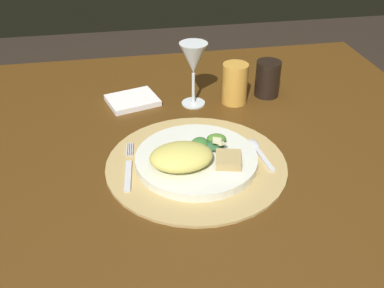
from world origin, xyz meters
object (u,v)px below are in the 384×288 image
(dining_table, at_px, (209,190))
(wine_glass, at_px, (193,61))
(napkin, at_px, (132,100))
(amber_tumbler, at_px, (235,84))
(spoon, at_px, (257,149))
(dinner_plate, at_px, (196,159))
(fork, at_px, (129,168))
(dark_tumbler, at_px, (268,79))

(dining_table, relative_size, wine_glass, 7.12)
(napkin, relative_size, amber_tumbler, 1.17)
(dining_table, xyz_separation_m, spoon, (0.09, -0.07, 0.16))
(dinner_plate, relative_size, amber_tumbler, 2.42)
(wine_glass, bearing_deg, dinner_plate, -99.10)
(fork, bearing_deg, wine_glass, 55.34)
(dark_tumbler, bearing_deg, spoon, -112.39)
(dining_table, distance_m, wine_glass, 0.32)
(spoon, height_order, wine_glass, wine_glass)
(spoon, xyz_separation_m, amber_tumbler, (0.01, 0.23, 0.04))
(fork, bearing_deg, napkin, 84.66)
(spoon, xyz_separation_m, napkin, (-0.25, 0.28, -0.00))
(dining_table, distance_m, dark_tumbler, 0.33)
(fork, relative_size, spoon, 1.34)
(dark_tumbler, bearing_deg, wine_glass, -175.71)
(spoon, distance_m, napkin, 0.37)
(spoon, distance_m, amber_tumbler, 0.24)
(dark_tumbler, bearing_deg, dinner_plate, -130.91)
(amber_tumbler, bearing_deg, dinner_plate, -119.86)
(amber_tumbler, bearing_deg, fork, -138.39)
(fork, relative_size, napkin, 1.35)
(napkin, bearing_deg, amber_tumbler, -9.18)
(spoon, bearing_deg, napkin, 131.91)
(spoon, relative_size, dark_tumbler, 1.30)
(fork, xyz_separation_m, amber_tumbler, (0.29, 0.25, 0.04))
(wine_glass, xyz_separation_m, dark_tumbler, (0.20, 0.02, -0.07))
(dining_table, relative_size, napkin, 9.48)
(napkin, distance_m, dark_tumbler, 0.36)
(dinner_plate, xyz_separation_m, amber_tumbler, (0.15, 0.26, 0.04))
(fork, height_order, amber_tumbler, amber_tumbler)
(dinner_plate, distance_m, dark_tumbler, 0.37)
(napkin, height_order, wine_glass, wine_glass)
(napkin, bearing_deg, dinner_plate, -69.63)
(wine_glass, bearing_deg, dining_table, -87.29)
(dinner_plate, height_order, wine_glass, wine_glass)
(spoon, bearing_deg, dinner_plate, -170.42)
(wine_glass, distance_m, amber_tumbler, 0.13)
(dinner_plate, distance_m, napkin, 0.32)
(napkin, relative_size, wine_glass, 0.75)
(dining_table, relative_size, dark_tumbler, 12.25)
(fork, bearing_deg, dinner_plate, -1.15)
(wine_glass, bearing_deg, amber_tumbler, -4.09)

